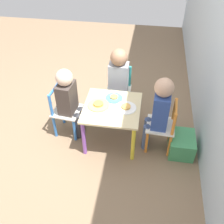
# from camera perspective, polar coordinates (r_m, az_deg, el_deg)

# --- Properties ---
(ground_plane) EXTENTS (6.00, 6.00, 0.00)m
(ground_plane) POSITION_cam_1_polar(r_m,az_deg,el_deg) (2.70, -0.00, -5.80)
(ground_plane) COLOR #7F664C
(kids_table) EXTENTS (0.52, 0.52, 0.42)m
(kids_table) POSITION_cam_1_polar(r_m,az_deg,el_deg) (2.45, -0.00, -0.09)
(kids_table) COLOR beige
(kids_table) RESTS_ON ground_plane
(chair_teal) EXTENTS (0.26, 0.26, 0.52)m
(chair_teal) POSITION_cam_1_polar(r_m,az_deg,el_deg) (2.89, 1.52, 4.65)
(chair_teal) COLOR silver
(chair_teal) RESTS_ON ground_plane
(chair_blue) EXTENTS (0.28, 0.28, 0.52)m
(chair_blue) POSITION_cam_1_polar(r_m,az_deg,el_deg) (2.65, -10.19, 0.08)
(chair_blue) COLOR silver
(chair_blue) RESTS_ON ground_plane
(chair_orange) EXTENTS (0.27, 0.27, 0.52)m
(chair_orange) POSITION_cam_1_polar(r_m,az_deg,el_deg) (2.49, 11.01, -3.22)
(chair_orange) COLOR silver
(chair_orange) RESTS_ON ground_plane
(child_left) EXTENTS (0.22, 0.20, 0.78)m
(child_left) POSITION_cam_1_polar(r_m,az_deg,el_deg) (2.72, 1.43, 7.58)
(child_left) COLOR #4C608E
(child_left) RESTS_ON ground_plane
(child_front) EXTENTS (0.21, 0.22, 0.75)m
(child_front) POSITION_cam_1_polar(r_m,az_deg,el_deg) (2.51, -9.40, 3.09)
(child_front) COLOR #38383D
(child_front) RESTS_ON ground_plane
(child_back) EXTENTS (0.21, 0.22, 0.78)m
(child_back) POSITION_cam_1_polar(r_m,az_deg,el_deg) (2.35, 10.21, 0.71)
(child_back) COLOR #4C608E
(child_back) RESTS_ON ground_plane
(plate_left) EXTENTS (0.17, 0.17, 0.03)m
(plate_left) POSITION_cam_1_polar(r_m,az_deg,el_deg) (2.50, 0.45, 3.13)
(plate_left) COLOR #4C9EE0
(plate_left) RESTS_ON kids_table
(plate_front) EXTENTS (0.20, 0.20, 0.03)m
(plate_front) POSITION_cam_1_polar(r_m,az_deg,el_deg) (2.42, -2.99, 1.60)
(plate_front) COLOR #EADB66
(plate_front) RESTS_ON kids_table
(plate_back) EXTENTS (0.19, 0.19, 0.03)m
(plate_back) POSITION_cam_1_polar(r_m,az_deg,el_deg) (2.39, 3.02, 1.01)
(plate_back) COLOR white
(plate_back) RESTS_ON kids_table
(storage_bin) EXTENTS (0.28, 0.23, 0.20)m
(storage_bin) POSITION_cam_1_polar(r_m,az_deg,el_deg) (2.60, 14.88, -6.79)
(storage_bin) COLOR #3D8E56
(storage_bin) RESTS_ON ground_plane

